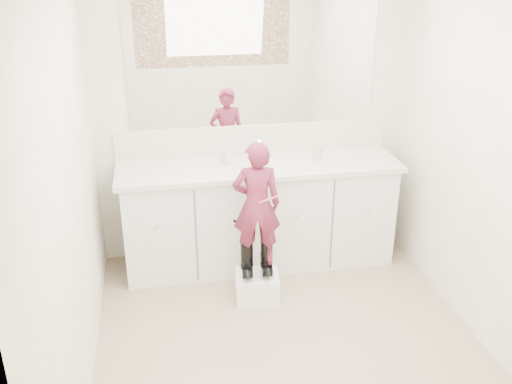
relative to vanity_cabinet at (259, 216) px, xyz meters
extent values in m
plane|color=#8F755E|center=(0.00, -1.23, -0.42)|extent=(3.00, 3.00, 0.00)
plane|color=beige|center=(0.00, 0.27, 0.77)|extent=(2.60, 0.00, 2.60)
plane|color=beige|center=(0.00, -2.73, 0.77)|extent=(2.60, 0.00, 2.60)
plane|color=beige|center=(-1.30, -1.23, 0.78)|extent=(0.00, 3.00, 3.00)
plane|color=beige|center=(1.30, -1.23, 0.78)|extent=(0.00, 3.00, 3.00)
cube|color=silver|center=(0.00, 0.00, 0.00)|extent=(2.20, 0.55, 0.85)
cube|color=beige|center=(0.00, -0.01, 0.45)|extent=(2.28, 0.58, 0.04)
cube|color=beige|center=(0.00, 0.26, 0.59)|extent=(2.28, 0.03, 0.25)
cube|color=white|center=(0.00, 0.26, 1.22)|extent=(2.00, 0.02, 1.00)
cube|color=#472819|center=(0.00, -2.71, 1.22)|extent=(2.00, 0.01, 1.20)
cylinder|color=silver|center=(0.00, 0.15, 0.52)|extent=(0.08, 0.08, 0.10)
imported|color=beige|center=(0.49, 0.03, 0.51)|extent=(0.10, 0.10, 0.09)
imported|color=beige|center=(-0.25, 0.06, 0.55)|extent=(0.10, 0.10, 0.17)
cube|color=white|center=(-0.12, -0.56, -0.32)|extent=(0.35, 0.30, 0.21)
imported|color=#B1365F|center=(-0.12, -0.54, 0.36)|extent=(0.37, 0.27, 0.96)
cylinder|color=#DF5783|center=(-0.05, -0.62, 0.43)|extent=(0.14, 0.03, 0.06)
camera|label=1|loc=(-0.79, -4.22, 2.08)|focal=40.00mm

